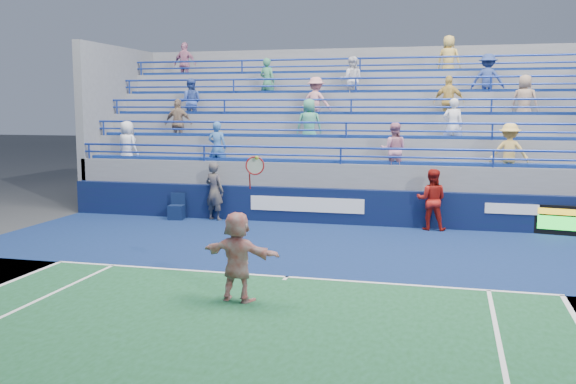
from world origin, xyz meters
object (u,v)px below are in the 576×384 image
(tennis_player, at_px, (238,256))
(line_judge, at_px, (215,191))
(serve_speed_board, at_px, (558,220))
(judge_chair, at_px, (177,211))
(ball_girl, at_px, (432,200))

(tennis_player, distance_m, line_judge, 8.77)
(tennis_player, xyz_separation_m, line_judge, (-3.50, 8.04, 0.08))
(serve_speed_board, height_order, judge_chair, serve_speed_board)
(line_judge, bearing_deg, tennis_player, 132.69)
(line_judge, relative_size, ball_girl, 1.04)
(serve_speed_board, xyz_separation_m, line_judge, (-10.25, -0.09, 0.51))
(serve_speed_board, distance_m, ball_girl, 3.52)
(judge_chair, relative_size, ball_girl, 0.46)
(line_judge, bearing_deg, serve_speed_board, -160.35)
(line_judge, height_order, ball_girl, line_judge)
(serve_speed_board, relative_size, tennis_player, 0.45)
(line_judge, bearing_deg, judge_chair, 28.41)
(serve_speed_board, distance_m, tennis_player, 10.58)
(serve_speed_board, xyz_separation_m, ball_girl, (-3.49, -0.10, 0.48))
(serve_speed_board, bearing_deg, tennis_player, -129.73)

